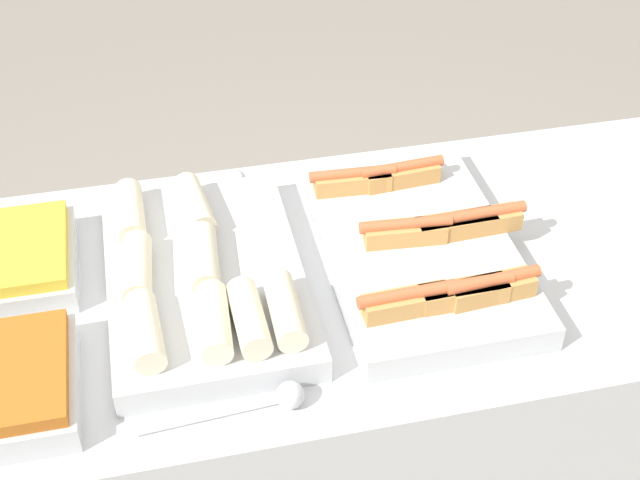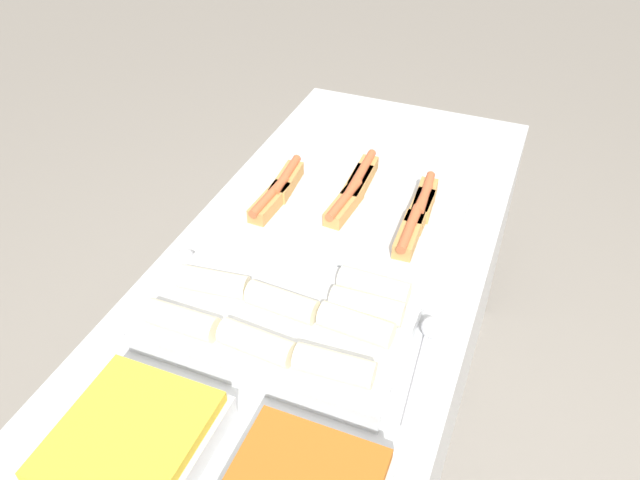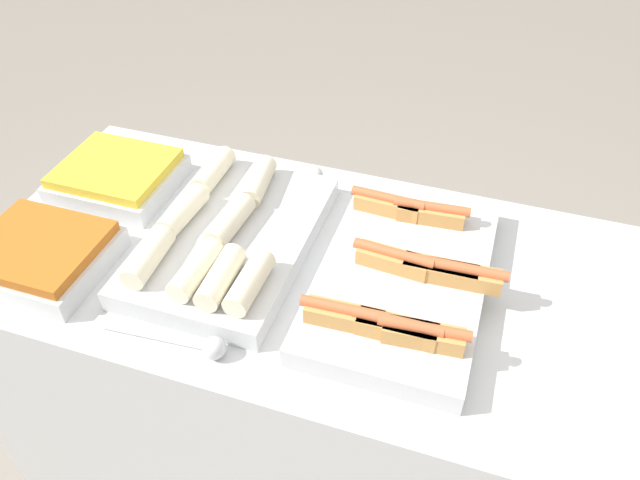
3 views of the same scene
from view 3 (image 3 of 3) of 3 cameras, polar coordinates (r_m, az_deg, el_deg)
ground_plane at (r=2.06m, az=1.48°, el=-20.28°), size 12.00×12.00×0.00m
counter at (r=1.69m, az=1.74°, el=-13.41°), size 1.64×0.74×0.86m
tray_hotdogs at (r=1.31m, az=7.70°, el=-3.30°), size 0.38×0.56×0.10m
tray_wraps at (r=1.40m, az=-8.49°, el=0.30°), size 0.34×0.52×0.10m
tray_side_front at (r=1.48m, az=-24.18°, el=-1.25°), size 0.28×0.25×0.07m
tray_side_back at (r=1.65m, az=-18.04°, el=5.56°), size 0.28×0.25×0.07m
serving_spoon_near at (r=1.22m, az=-10.67°, el=-9.50°), size 0.26×0.05×0.05m
serving_spoon_far at (r=1.60m, az=-1.35°, el=5.99°), size 0.26×0.05×0.05m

